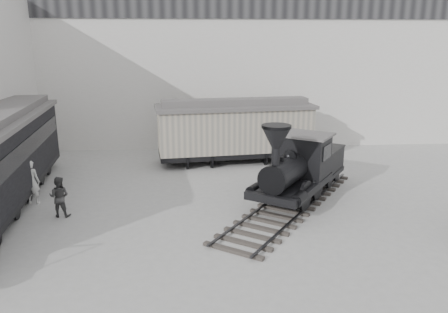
{
  "coord_description": "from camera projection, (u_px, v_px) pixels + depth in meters",
  "views": [
    {
      "loc": [
        -1.88,
        -13.57,
        6.75
      ],
      "look_at": [
        -0.45,
        4.15,
        2.0
      ],
      "focal_mm": 35.0,
      "sensor_mm": 36.0,
      "label": 1
    }
  ],
  "objects": [
    {
      "name": "ground",
      "position": [
        247.0,
        244.0,
        14.95
      ],
      "size": [
        90.0,
        90.0,
        0.0
      ],
      "primitive_type": "plane",
      "color": "#9E9E9B"
    },
    {
      "name": "visitor_a",
      "position": [
        31.0,
        182.0,
        18.41
      ],
      "size": [
        0.72,
        0.5,
        1.92
      ],
      "primitive_type": "imported",
      "rotation": [
        0.0,
        0.0,
        3.08
      ],
      "color": "silver",
      "rests_on": "ground"
    },
    {
      "name": "visitor_b",
      "position": [
        59.0,
        197.0,
        17.09
      ],
      "size": [
        0.86,
        0.71,
        1.63
      ],
      "primitive_type": "imported",
      "rotation": [
        0.0,
        0.0,
        3.02
      ],
      "color": "#3A3A3A",
      "rests_on": "ground"
    },
    {
      "name": "boxcar",
      "position": [
        235.0,
        129.0,
        24.57
      ],
      "size": [
        9.07,
        3.71,
        3.61
      ],
      "rotation": [
        0.0,
        0.0,
        0.11
      ],
      "color": "black",
      "rests_on": "ground"
    },
    {
      "name": "locomotive",
      "position": [
        298.0,
        171.0,
        18.7
      ],
      "size": [
        7.75,
        9.68,
        3.63
      ],
      "rotation": [
        0.0,
        0.0,
        -0.62
      ],
      "color": "#413B37",
      "rests_on": "ground"
    },
    {
      "name": "north_wall",
      "position": [
        217.0,
        59.0,
        27.95
      ],
      "size": [
        34.0,
        2.51,
        11.0
      ],
      "color": "silver",
      "rests_on": "ground"
    }
  ]
}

